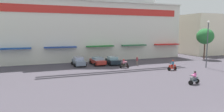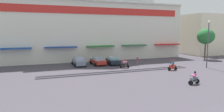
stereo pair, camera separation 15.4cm
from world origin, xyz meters
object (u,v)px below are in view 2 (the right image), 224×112
at_px(parked_car_1, 98,61).
at_px(parked_car_2, 113,61).
at_px(scooter_rider_3, 173,66).
at_px(parked_car_0, 79,61).
at_px(pedestrian_1, 137,60).
at_px(streetlamp_near, 208,41).
at_px(plaza_tree_1, 206,36).
at_px(scooter_rider_8, 124,64).
at_px(scooter_rider_1, 194,79).

relative_size(parked_car_1, parked_car_2, 1.02).
bearing_deg(scooter_rider_3, parked_car_0, 144.08).
height_order(parked_car_2, pedestrian_1, pedestrian_1).
height_order(parked_car_0, streetlamp_near, streetlamp_near).
bearing_deg(parked_car_0, streetlamp_near, -25.89).
height_order(plaza_tree_1, streetlamp_near, streetlamp_near).
relative_size(parked_car_0, scooter_rider_3, 2.69).
bearing_deg(parked_car_0, scooter_rider_3, -35.92).
xyz_separation_m(parked_car_1, scooter_rider_8, (3.05, -4.42, -0.11)).
xyz_separation_m(scooter_rider_1, scooter_rider_8, (-3.21, 11.69, -0.02)).
relative_size(parked_car_0, parked_car_1, 1.03).
bearing_deg(pedestrian_1, streetlamp_near, -31.56).
relative_size(parked_car_1, pedestrian_1, 2.55).
xyz_separation_m(plaza_tree_1, pedestrian_1, (-16.76, -1.96, -3.84)).
relative_size(scooter_rider_3, scooter_rider_8, 1.08).
height_order(parked_car_0, pedestrian_1, pedestrian_1).
xyz_separation_m(parked_car_1, streetlamp_near, (15.49, -8.80, 3.60)).
distance_m(scooter_rider_8, streetlamp_near, 13.70).
bearing_deg(scooter_rider_8, parked_car_2, 97.27).
height_order(pedestrian_1, streetlamp_near, streetlamp_near).
bearing_deg(parked_car_1, pedestrian_1, -26.41).
xyz_separation_m(parked_car_0, streetlamp_near, (18.77, -9.11, 3.55)).
relative_size(parked_car_0, scooter_rider_8, 2.92).
distance_m(parked_car_0, scooter_rider_8, 7.91).
bearing_deg(streetlamp_near, scooter_rider_1, -141.59).
bearing_deg(scooter_rider_8, streetlamp_near, -19.37).
height_order(parked_car_2, scooter_rider_1, scooter_rider_1).
bearing_deg(pedestrian_1, scooter_rider_3, -62.05).
xyz_separation_m(parked_car_0, parked_car_2, (5.84, -0.87, -0.05)).
bearing_deg(parked_car_1, plaza_tree_1, -2.66).
height_order(parked_car_2, streetlamp_near, streetlamp_near).
distance_m(scooter_rider_1, scooter_rider_8, 12.12).
relative_size(scooter_rider_8, pedestrian_1, 0.90).
distance_m(plaza_tree_1, scooter_rider_8, 20.51).
xyz_separation_m(parked_car_2, pedestrian_1, (3.53, -2.46, 0.21)).
bearing_deg(scooter_rider_3, scooter_rider_8, 145.02).
xyz_separation_m(plaza_tree_1, streetlamp_near, (-7.36, -7.73, -0.45)).
bearing_deg(scooter_rider_8, parked_car_1, 124.56).
bearing_deg(pedestrian_1, parked_car_2, 145.12).
xyz_separation_m(plaza_tree_1, scooter_rider_3, (-13.79, -7.57, -4.13)).
relative_size(parked_car_1, scooter_rider_8, 2.83).
relative_size(parked_car_0, scooter_rider_1, 2.75).
distance_m(plaza_tree_1, parked_car_1, 23.23).
distance_m(parked_car_0, parked_car_2, 5.90).
height_order(parked_car_0, scooter_rider_1, parked_car_0).
bearing_deg(scooter_rider_1, parked_car_0, 120.16).
distance_m(parked_car_0, scooter_rider_1, 19.00).
bearing_deg(scooter_rider_8, plaza_tree_1, 9.63).
relative_size(scooter_rider_1, streetlamp_near, 0.21).
bearing_deg(scooter_rider_3, parked_car_1, 136.40).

